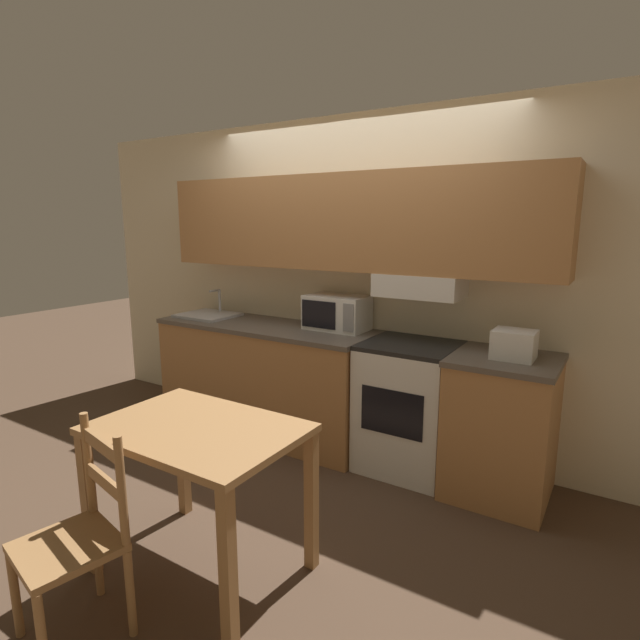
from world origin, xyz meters
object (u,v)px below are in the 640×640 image
Objects in this scene: stove_range at (408,406)px; sink_basin at (208,315)px; microwave at (337,313)px; dining_table at (198,450)px; chair_left_of_table at (78,540)px; toaster at (514,344)px.

stove_range is 1.97m from sink_basin.
sink_basin reaches higher than stove_range.
sink_basin is (-1.24, -0.14, -0.12)m from microwave.
dining_table is 1.09× the size of chair_left_of_table.
stove_range is 1.01× the size of chair_left_of_table.
sink_basin reaches higher than dining_table.
sink_basin is (-2.59, 0.01, -0.07)m from toaster.
stove_range is 2.21m from chair_left_of_table.
sink_basin is at bearing -173.51° from microwave.
microwave is at bearing 173.54° from toaster.
microwave is (-0.67, 0.12, 0.59)m from stove_range.
stove_range is at bearing 73.46° from dining_table.
sink_basin is at bearing 133.78° from chair_left_of_table.
stove_range is 0.92× the size of dining_table.
microwave is 1.75m from dining_table.
sink_basin is 2.53m from chair_left_of_table.
stove_range is at bearing 86.20° from chair_left_of_table.
chair_left_of_table is at bearing -106.05° from stove_range.
sink_basin is 0.48× the size of dining_table.
microwave reaches higher than sink_basin.
toaster is at bearing 53.29° from dining_table.
toaster is 0.26× the size of dining_table.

